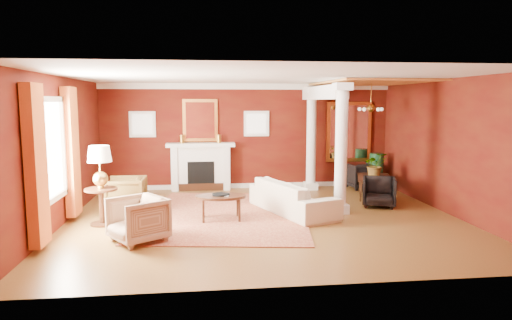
{
  "coord_description": "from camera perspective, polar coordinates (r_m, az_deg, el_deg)",
  "views": [
    {
      "loc": [
        -1.25,
        -9.12,
        2.41
      ],
      "look_at": [
        -0.1,
        0.61,
        1.15
      ],
      "focal_mm": 32.0,
      "sensor_mm": 36.0,
      "label": 1
    }
  ],
  "objects": [
    {
      "name": "armchair_leopard",
      "position": [
        10.47,
        -15.97,
        -3.91
      ],
      "size": [
        0.78,
        0.83,
        0.84
      ],
      "primitive_type": "imported",
      "rotation": [
        0.0,
        0.0,
        -1.58
      ],
      "color": "black",
      "rests_on": "ground"
    },
    {
      "name": "coffee_table",
      "position": [
        9.32,
        -4.42,
        -4.7
      ],
      "size": [
        1.02,
        1.02,
        0.52
      ],
      "rotation": [
        0.0,
        0.0,
        -0.23
      ],
      "color": "black",
      "rests_on": "ground"
    },
    {
      "name": "base_trim",
      "position": [
        12.86,
        -1.05,
        -3.21
      ],
      "size": [
        8.0,
        0.08,
        0.12
      ],
      "primitive_type": "cube",
      "color": "white",
      "rests_on": "ground"
    },
    {
      "name": "header_beam",
      "position": [
        11.41,
        8.33,
        8.31
      ],
      "size": [
        0.3,
        3.2,
        0.32
      ],
      "primitive_type": "cube",
      "color": "white",
      "rests_on": "column_front"
    },
    {
      "name": "dining_mirror",
      "position": [
        13.27,
        11.53,
        3.46
      ],
      "size": [
        1.3,
        0.07,
        1.7
      ],
      "color": "#EAA245",
      "rests_on": "room_shell"
    },
    {
      "name": "ground",
      "position": [
        9.51,
        1.03,
        -7.35
      ],
      "size": [
        8.0,
        8.0,
        0.0
      ],
      "primitive_type": "plane",
      "color": "brown",
      "rests_on": "ground"
    },
    {
      "name": "coffee_book",
      "position": [
        9.24,
        -4.34,
        -3.85
      ],
      "size": [
        0.15,
        0.05,
        0.21
      ],
      "primitive_type": "imported",
      "rotation": [
        0.0,
        0.0,
        -0.21
      ],
      "color": "black",
      "rests_on": "coffee_table"
    },
    {
      "name": "side_table",
      "position": [
        9.34,
        -18.9,
        -1.37
      ],
      "size": [
        0.63,
        0.63,
        1.56
      ],
      "rotation": [
        0.0,
        0.0,
        0.0
      ],
      "color": "black",
      "rests_on": "ground"
    },
    {
      "name": "left_window",
      "position": [
        8.98,
        -23.84,
        0.39
      ],
      "size": [
        0.21,
        2.55,
        2.6
      ],
      "color": "white",
      "rests_on": "room_shell"
    },
    {
      "name": "column_front",
      "position": [
        9.92,
        10.6,
        1.52
      ],
      "size": [
        0.36,
        0.36,
        2.8
      ],
      "color": "white",
      "rests_on": "ground"
    },
    {
      "name": "amber_ceiling",
      "position": [
        11.62,
        14.11,
        9.38
      ],
      "size": [
        2.3,
        3.4,
        0.04
      ],
      "primitive_type": "cube",
      "color": "#D6893F",
      "rests_on": "room_shell"
    },
    {
      "name": "fireplace",
      "position": [
        12.56,
        -6.9,
        -0.8
      ],
      "size": [
        1.85,
        0.42,
        1.29
      ],
      "color": "white",
      "rests_on": "ground"
    },
    {
      "name": "dining_chair_far",
      "position": [
        13.05,
        13.02,
        -1.76
      ],
      "size": [
        0.85,
        0.81,
        0.79
      ],
      "primitive_type": "imported",
      "rotation": [
        0.0,
        0.0,
        3.28
      ],
      "color": "black",
      "rests_on": "ground"
    },
    {
      "name": "crown_trim",
      "position": [
        12.65,
        -1.08,
        9.18
      ],
      "size": [
        8.0,
        0.08,
        0.16
      ],
      "primitive_type": "cube",
      "color": "white",
      "rests_on": "room_shell"
    },
    {
      "name": "potted_plant",
      "position": [
        11.84,
        14.72,
        0.5
      ],
      "size": [
        0.59,
        0.65,
        0.49
      ],
      "primitive_type": "imported",
      "rotation": [
        0.0,
        0.0,
        -0.03
      ],
      "color": "#26591E",
      "rests_on": "dining_table"
    },
    {
      "name": "armchair_stripe",
      "position": [
        8.16,
        -14.57,
        -6.96
      ],
      "size": [
        1.12,
        1.13,
        0.86
      ],
      "primitive_type": "imported",
      "rotation": [
        0.0,
        0.0,
        -0.96
      ],
      "color": "tan",
      "rests_on": "ground"
    },
    {
      "name": "green_urn",
      "position": [
        13.01,
        14.78,
        -1.82
      ],
      "size": [
        0.42,
        0.42,
        1.01
      ],
      "color": "#133D1E",
      "rests_on": "ground"
    },
    {
      "name": "dining_chair_near",
      "position": [
        10.9,
        15.12,
        -3.69
      ],
      "size": [
        0.92,
        0.89,
        0.75
      ],
      "primitive_type": "imported",
      "rotation": [
        0.0,
        0.0,
        -0.35
      ],
      "color": "black",
      "rests_on": "ground"
    },
    {
      "name": "rug",
      "position": [
        9.87,
        -3.68,
        -6.76
      ],
      "size": [
        3.95,
        4.88,
        0.02
      ],
      "primitive_type": "cube",
      "rotation": [
        0.0,
        0.0,
        -0.15
      ],
      "color": "maroon",
      "rests_on": "ground"
    },
    {
      "name": "overmantel_mirror",
      "position": [
        12.58,
        -6.99,
        4.95
      ],
      "size": [
        0.95,
        0.07,
        1.15
      ],
      "color": "#EAA245",
      "rests_on": "fireplace"
    },
    {
      "name": "column_back",
      "position": [
        12.51,
        6.93,
        2.77
      ],
      "size": [
        0.36,
        0.36,
        2.8
      ],
      "color": "white",
      "rests_on": "ground"
    },
    {
      "name": "sofa",
      "position": [
        9.98,
        4.62,
        -3.94
      ],
      "size": [
        1.49,
        2.47,
        0.93
      ],
      "primitive_type": "imported",
      "rotation": [
        0.0,
        0.0,
        1.93
      ],
      "color": "#EFE5C9",
      "rests_on": "ground"
    },
    {
      "name": "room_shell",
      "position": [
        9.21,
        1.06,
        4.89
      ],
      "size": [
        8.04,
        7.04,
        2.92
      ],
      "color": "#571D0C",
      "rests_on": "ground"
    },
    {
      "name": "flank_window_right",
      "position": [
        12.69,
        0.06,
        4.57
      ],
      "size": [
        0.7,
        0.07,
        0.7
      ],
      "color": "white",
      "rests_on": "room_shell"
    },
    {
      "name": "flank_window_left",
      "position": [
        12.7,
        -14.01,
        4.36
      ],
      "size": [
        0.7,
        0.07,
        0.7
      ],
      "color": "white",
      "rests_on": "room_shell"
    },
    {
      "name": "chandelier",
      "position": [
        11.68,
        14.16,
        6.31
      ],
      "size": [
        0.6,
        0.62,
        0.75
      ],
      "color": "gold",
      "rests_on": "room_shell"
    },
    {
      "name": "dining_table",
      "position": [
        11.97,
        14.65,
        -2.56
      ],
      "size": [
        0.94,
        1.53,
        0.81
      ],
      "primitive_type": "imported",
      "rotation": [
        0.0,
        0.0,
        1.25
      ],
      "color": "black",
      "rests_on": "ground"
    }
  ]
}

